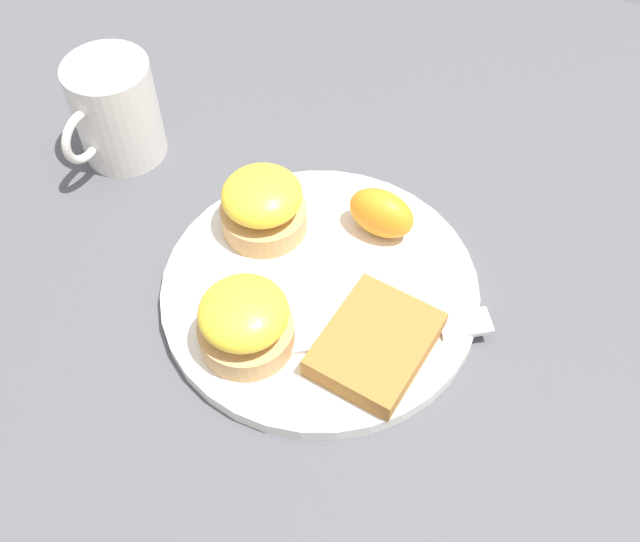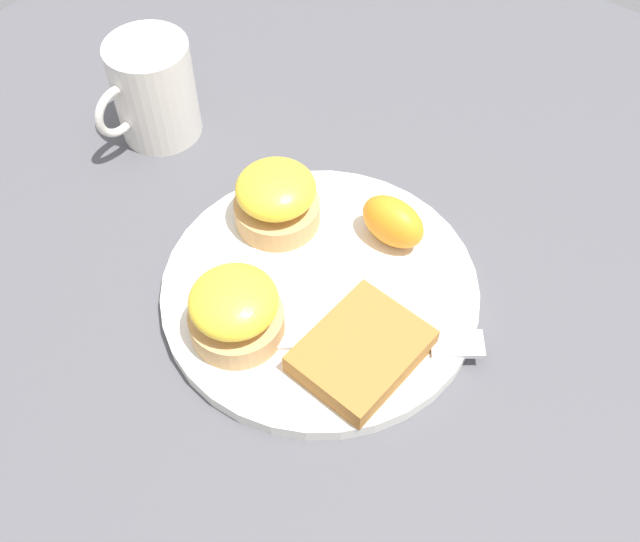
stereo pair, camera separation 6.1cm
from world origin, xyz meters
name	(u,v)px [view 2 (the right image)]	position (x,y,z in m)	size (l,w,h in m)	color
ground_plane	(320,295)	(0.00, 0.00, 0.00)	(1.10, 1.10, 0.00)	#4C4C51
plate	(320,290)	(0.00, 0.00, 0.01)	(0.27, 0.27, 0.01)	silver
sandwich_benedict_left	(276,199)	(-0.03, -0.07, 0.04)	(0.08, 0.08, 0.06)	tan
sandwich_benedict_right	(235,311)	(0.08, -0.02, 0.04)	(0.08, 0.08, 0.06)	tan
hashbrown_patty	(361,351)	(0.03, 0.07, 0.02)	(0.10, 0.08, 0.02)	#A4692D
orange_wedge	(393,222)	(-0.08, 0.02, 0.04)	(0.06, 0.04, 0.04)	orange
fork	(372,344)	(0.02, 0.07, 0.02)	(0.14, 0.17, 0.00)	silver
cup	(153,91)	(-0.06, -0.25, 0.05)	(0.11, 0.08, 0.10)	silver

